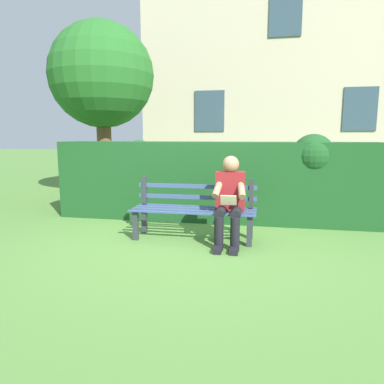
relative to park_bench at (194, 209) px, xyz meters
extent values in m
plane|color=#517F38|center=(0.00, 0.07, -0.41)|extent=(60.00, 60.00, 0.00)
cube|color=#2D3338|center=(-0.77, 0.25, -0.20)|extent=(0.07, 0.07, 0.40)
cube|color=#2D3338|center=(0.77, 0.25, -0.20)|extent=(0.07, 0.07, 0.40)
cube|color=#2D3338|center=(-0.77, -0.12, -0.20)|extent=(0.07, 0.07, 0.40)
cube|color=#2D3338|center=(0.77, -0.12, -0.20)|extent=(0.07, 0.07, 0.40)
cube|color=#384C7A|center=(0.00, -0.17, 0.01)|extent=(1.70, 0.06, 0.02)
cube|color=#384C7A|center=(0.00, -0.01, 0.01)|extent=(1.70, 0.06, 0.02)
cube|color=#384C7A|center=(0.00, 0.15, 0.01)|extent=(1.70, 0.06, 0.02)
cube|color=#384C7A|center=(0.00, 0.30, 0.01)|extent=(1.70, 0.06, 0.02)
cube|color=#2D3338|center=(-0.77, -0.16, 0.22)|extent=(0.06, 0.06, 0.41)
cube|color=#2D3338|center=(0.77, -0.16, 0.22)|extent=(0.06, 0.06, 0.41)
cube|color=#384C7A|center=(0.00, -0.16, 0.14)|extent=(1.70, 0.02, 0.06)
cube|color=#384C7A|center=(0.00, -0.16, 0.30)|extent=(1.70, 0.02, 0.06)
cube|color=maroon|center=(-0.50, 0.05, 0.28)|extent=(0.38, 0.22, 0.52)
sphere|color=#A57A5B|center=(-0.50, 0.07, 0.64)|extent=(0.22, 0.22, 0.22)
cylinder|color=black|center=(-0.60, 0.26, 0.04)|extent=(0.13, 0.42, 0.13)
cylinder|color=black|center=(-0.40, 0.26, 0.04)|extent=(0.13, 0.42, 0.13)
cylinder|color=black|center=(-0.60, 0.47, -0.19)|extent=(0.12, 0.12, 0.42)
cylinder|color=black|center=(-0.40, 0.47, -0.19)|extent=(0.12, 0.12, 0.42)
cube|color=black|center=(-0.60, 0.55, -0.37)|extent=(0.10, 0.24, 0.07)
cube|color=black|center=(-0.40, 0.55, -0.37)|extent=(0.10, 0.24, 0.07)
cylinder|color=#A57A5B|center=(-0.65, 0.19, 0.34)|extent=(0.14, 0.32, 0.26)
cylinder|color=#A57A5B|center=(-0.35, 0.19, 0.34)|extent=(0.14, 0.32, 0.26)
cube|color=beige|center=(-0.50, 0.31, 0.20)|extent=(0.20, 0.07, 0.13)
cube|color=#19471E|center=(-0.10, -1.17, 0.25)|extent=(5.27, 0.73, 1.31)
sphere|color=#19471E|center=(-1.68, -1.06, 0.71)|extent=(0.65, 0.65, 0.65)
sphere|color=#19471E|center=(1.22, -1.24, 0.64)|extent=(0.58, 0.58, 0.58)
cylinder|color=brown|center=(2.75, -3.14, 0.66)|extent=(0.34, 0.34, 2.13)
sphere|color=#236023|center=(2.75, -3.14, 2.38)|extent=(2.38, 2.38, 2.38)
sphere|color=#236023|center=(3.35, -3.49, 2.14)|extent=(1.43, 1.43, 1.43)
cube|color=#BCAD93|center=(-1.43, -7.68, 3.44)|extent=(8.48, 3.15, 7.69)
cube|color=#334756|center=(-3.55, -6.08, 1.75)|extent=(0.90, 0.04, 1.20)
cube|color=#334756|center=(0.69, -6.08, 1.75)|extent=(0.90, 0.04, 1.20)
cube|color=#334756|center=(-1.43, -6.08, 4.36)|extent=(0.90, 0.04, 1.20)
camera|label=1|loc=(-0.89, 4.72, 1.00)|focal=33.12mm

